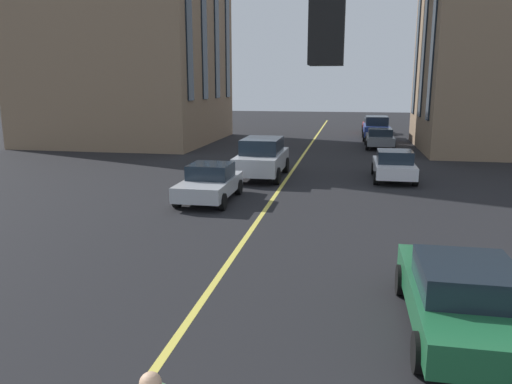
{
  "coord_description": "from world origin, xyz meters",
  "views": [
    {
      "loc": [
        -2.01,
        -2.84,
        4.33
      ],
      "look_at": [
        10.86,
        -0.37,
        1.45
      ],
      "focal_mm": 34.33,
      "sensor_mm": 36.0,
      "label": 1
    }
  ],
  "objects_px": {
    "car_white_near": "(394,165)",
    "car_green_mid": "(463,296)",
    "car_grey_oncoming": "(380,138)",
    "car_silver_parked_a": "(210,182)",
    "car_red_parked_b": "(373,125)",
    "car_blue_trailing": "(376,128)",
    "car_silver_far": "(262,157)"
  },
  "relations": [
    {
      "from": "car_grey_oncoming",
      "to": "car_white_near",
      "type": "distance_m",
      "value": 12.11
    },
    {
      "from": "car_white_near",
      "to": "car_green_mid",
      "type": "bearing_deg",
      "value": 180.0
    },
    {
      "from": "car_silver_parked_a",
      "to": "car_blue_trailing",
      "type": "bearing_deg",
      "value": -17.49
    },
    {
      "from": "car_blue_trailing",
      "to": "car_red_parked_b",
      "type": "distance_m",
      "value": 5.65
    },
    {
      "from": "car_red_parked_b",
      "to": "car_grey_oncoming",
      "type": "bearing_deg",
      "value": 180.0
    },
    {
      "from": "car_green_mid",
      "to": "car_red_parked_b",
      "type": "bearing_deg",
      "value": 0.0
    },
    {
      "from": "car_blue_trailing",
      "to": "car_silver_far",
      "type": "height_order",
      "value": "same"
    },
    {
      "from": "car_green_mid",
      "to": "car_white_near",
      "type": "distance_m",
      "value": 14.61
    },
    {
      "from": "car_white_near",
      "to": "car_silver_parked_a",
      "type": "relative_size",
      "value": 1.0
    },
    {
      "from": "car_green_mid",
      "to": "car_grey_oncoming",
      "type": "xyz_separation_m",
      "value": [
        26.71,
        0.0,
        0.0
      ]
    },
    {
      "from": "car_blue_trailing",
      "to": "car_grey_oncoming",
      "type": "relative_size",
      "value": 1.07
    },
    {
      "from": "car_grey_oncoming",
      "to": "car_silver_far",
      "type": "distance_m",
      "value": 14.0
    },
    {
      "from": "car_silver_parked_a",
      "to": "car_green_mid",
      "type": "bearing_deg",
      "value": -141.39
    },
    {
      "from": "car_blue_trailing",
      "to": "car_white_near",
      "type": "distance_m",
      "value": 17.35
    },
    {
      "from": "car_grey_oncoming",
      "to": "car_red_parked_b",
      "type": "bearing_deg",
      "value": 0.0
    },
    {
      "from": "car_green_mid",
      "to": "car_white_near",
      "type": "height_order",
      "value": "car_white_near"
    },
    {
      "from": "car_grey_oncoming",
      "to": "car_blue_trailing",
      "type": "bearing_deg",
      "value": 0.0
    },
    {
      "from": "car_white_near",
      "to": "car_silver_parked_a",
      "type": "bearing_deg",
      "value": 127.62
    },
    {
      "from": "car_red_parked_b",
      "to": "car_white_near",
      "type": "bearing_deg",
      "value": 180.0
    },
    {
      "from": "car_white_near",
      "to": "car_red_parked_b",
      "type": "height_order",
      "value": "car_white_near"
    },
    {
      "from": "car_green_mid",
      "to": "car_red_parked_b",
      "type": "relative_size",
      "value": 1.0
    },
    {
      "from": "car_grey_oncoming",
      "to": "car_silver_parked_a",
      "type": "relative_size",
      "value": 1.13
    },
    {
      "from": "car_green_mid",
      "to": "car_silver_far",
      "type": "distance_m",
      "value": 15.38
    },
    {
      "from": "car_silver_parked_a",
      "to": "car_red_parked_b",
      "type": "bearing_deg",
      "value": -14.19
    },
    {
      "from": "car_blue_trailing",
      "to": "car_white_near",
      "type": "xyz_separation_m",
      "value": [
        -17.35,
        -0.0,
        -0.27
      ]
    },
    {
      "from": "car_white_near",
      "to": "car_silver_far",
      "type": "xyz_separation_m",
      "value": [
        -0.49,
        6.11,
        0.27
      ]
    },
    {
      "from": "car_green_mid",
      "to": "car_silver_parked_a",
      "type": "xyz_separation_m",
      "value": [
        9.04,
        7.22,
        -0.0
      ]
    },
    {
      "from": "car_blue_trailing",
      "to": "car_red_parked_b",
      "type": "bearing_deg",
      "value": -0.0
    },
    {
      "from": "car_green_mid",
      "to": "car_white_near",
      "type": "relative_size",
      "value": 1.13
    },
    {
      "from": "car_green_mid",
      "to": "car_silver_far",
      "type": "height_order",
      "value": "car_silver_far"
    },
    {
      "from": "car_green_mid",
      "to": "car_silver_far",
      "type": "bearing_deg",
      "value": 23.41
    },
    {
      "from": "car_grey_oncoming",
      "to": "car_silver_parked_a",
      "type": "distance_m",
      "value": 19.09
    }
  ]
}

